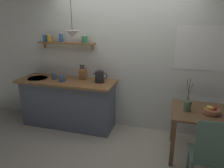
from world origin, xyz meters
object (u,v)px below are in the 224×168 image
Objects in this scene: knife_block at (83,74)px; twig_vase at (187,105)px; dining_table at (200,119)px; coffee_mug_spare at (62,79)px; dining_chair_near at (207,153)px; electric_kettle at (100,77)px; coffee_mug_by_sink at (55,76)px; pendant_lamp at (72,34)px; fruit_bowl at (212,111)px.

twig_vase is at bearing -15.40° from knife_block.
coffee_mug_spare reaches higher than dining_table.
electric_kettle is (-1.71, 1.07, 0.50)m from dining_chair_near.
dining_chair_near is 2.41m from knife_block.
knife_block is 2.36× the size of coffee_mug_by_sink.
pendant_lamp is (0.24, 0.02, 0.79)m from coffee_mug_spare.
dining_table is at bearing 156.49° from fruit_bowl.
knife_block is at bearing 14.64° from coffee_mug_by_sink.
dining_chair_near is at bearing -87.72° from dining_table.
fruit_bowl is at bearing -8.16° from coffee_mug_by_sink.
pendant_lamp is at bearing 172.27° from fruit_bowl.
coffee_mug_spare is (-2.13, 0.27, 0.15)m from twig_vase.
coffee_mug_by_sink is (-0.87, -0.06, -0.05)m from electric_kettle.
electric_kettle reaches higher than fruit_bowl.
fruit_bowl is 0.76× the size of knife_block.
dining_table is at bearing -6.69° from pendant_lamp.
dining_table is 0.83× the size of dining_chair_near.
coffee_mug_spare is at bearing -141.76° from knife_block.
electric_kettle is at bearing 14.26° from coffee_mug_spare.
knife_block reaches higher than electric_kettle.
knife_block is at bearing 150.90° from dining_chair_near.
knife_block is at bearing 73.77° from pendant_lamp.
twig_vase is at bearing -8.90° from coffee_mug_by_sink.
fruit_bowl is 1.88m from electric_kettle.
twig_vase is at bearing 109.40° from dining_chair_near.
coffee_mug_spare is (-2.46, 0.28, 0.18)m from fruit_bowl.
dining_table is 5.81× the size of coffee_mug_spare.
coffee_mug_spare reaches higher than coffee_mug_by_sink.
coffee_mug_by_sink is (-0.52, -0.14, -0.06)m from knife_block.
electric_kettle is at bearing 166.10° from fruit_bowl.
fruit_bowl is 2.48m from coffee_mug_spare.
coffee_mug_spare is at bearing 158.98° from dining_chair_near.
dining_table is 1.66× the size of twig_vase.
twig_vase is 1.91m from knife_block.
fruit_bowl reaches higher than dining_table.
fruit_bowl is 1.79× the size of coffee_mug_by_sink.
pendant_lamp reaches higher than fruit_bowl.
electric_kettle reaches higher than dining_table.
dining_chair_near reaches higher than dining_table.
dining_table is 3.07× the size of electric_kettle.
dining_table is 6.70× the size of coffee_mug_by_sink.
twig_vase is 4.04× the size of coffee_mug_by_sink.
electric_kettle is (-1.48, 0.43, 0.19)m from twig_vase.
dining_table is 2.83× the size of knife_block.
electric_kettle reaches higher than coffee_mug_by_sink.
dining_chair_near is 2.81m from coffee_mug_by_sink.
pendant_lamp reaches higher than coffee_mug_spare.
coffee_mug_by_sink is 0.19× the size of pendant_lamp.
knife_block is at bearing 164.60° from twig_vase.
dining_table is at bearing 92.28° from dining_chair_near.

